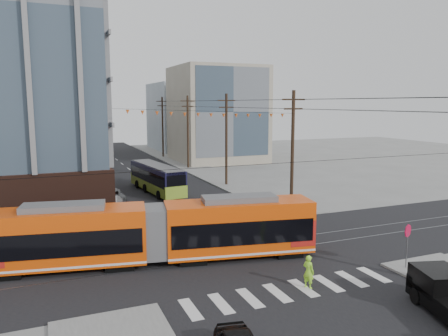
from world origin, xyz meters
The scene contains 14 objects.
ground centered at (0.00, 0.00, 0.00)m, with size 160.00×160.00×0.00m, color slate.
bg_bldg_nw_near centered at (-17.00, 52.00, 9.00)m, with size 18.00×16.00×18.00m, color #8C99A5.
bg_bldg_ne_near centered at (16.00, 48.00, 8.00)m, with size 14.00×14.00×16.00m, color gray.
bg_bldg_nw_far centered at (-14.00, 72.00, 10.00)m, with size 16.00×18.00×20.00m, color gray.
bg_bldg_ne_far centered at (18.00, 68.00, 7.00)m, with size 16.00×16.00×14.00m, color #8C99A5.
utility_pole_far centered at (8.50, 56.00, 5.50)m, with size 0.30×0.30×11.00m, color black.
streetcar centered at (-5.61, 3.81, 1.94)m, with size 20.11×2.83×3.87m, color #DD4508, non-canonical shape.
city_bus centered at (-0.27, 25.28, 1.59)m, with size 2.43×11.21×3.18m, color #151335, non-canonical shape.
parked_car_silver centered at (-5.37, 14.81, 0.76)m, with size 1.60×4.59×1.51m, color #ADADAD.
parked_car_white centered at (-5.96, 19.27, 0.63)m, with size 1.76×4.32×1.25m, color #BDBBBB.
parked_car_grey centered at (-5.76, 22.10, 0.72)m, with size 2.38×5.17×1.44m, color #4B4C4E.
pedestrian centered at (1.06, -3.06, 0.92)m, with size 0.67×0.44×1.83m, color #A9FF34.
stop_sign centered at (7.89, -3.12, 1.32)m, with size 0.80×0.80×2.63m, color #BC0832, non-canonical shape.
jersey_barrier centered at (8.30, 13.74, 0.42)m, with size 0.95×4.24×0.85m, color #606060.
Camera 1 is at (-11.71, -21.98, 9.90)m, focal length 35.00 mm.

